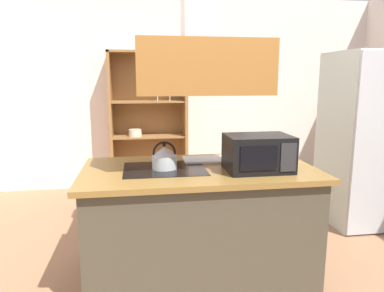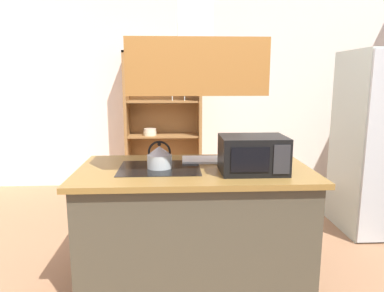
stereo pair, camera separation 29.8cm
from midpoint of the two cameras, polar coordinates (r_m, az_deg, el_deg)
The scene contains 7 objects.
wall_back at distance 5.22m, azimuth 1.17°, elevation 8.47°, with size 6.00×0.12×2.70m, color silver.
kitchen_island at distance 2.80m, azimuth 3.49°, elevation -12.45°, with size 1.74×0.94×0.90m.
range_hood at distance 2.58m, azimuth 3.83°, elevation 14.94°, with size 0.90×0.70×1.25m.
dish_cabinet at distance 5.03m, azimuth -2.92°, elevation 2.70°, with size 1.06×0.40×1.93m.
kettle at distance 2.62m, azimuth -2.04°, elevation -1.79°, with size 0.18×0.18×0.20m.
cutting_board at distance 2.88m, azimuth 4.77°, elevation -2.25°, with size 0.34×0.24×0.02m, color white.
microwave at distance 2.57m, azimuth 13.07°, elevation -1.35°, with size 0.46×0.35×0.26m.
Camera 2 is at (-0.23, -2.21, 1.55)m, focal length 33.11 mm.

